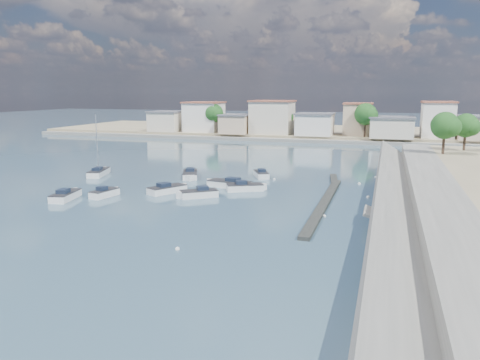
{
  "coord_description": "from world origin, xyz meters",
  "views": [
    {
      "loc": [
        13.01,
        -39.29,
        12.0
      ],
      "look_at": [
        -3.71,
        13.85,
        1.4
      ],
      "focal_mm": 35.0,
      "sensor_mm": 36.0,
      "label": 1
    }
  ],
  "objects_px": {
    "motorboat_g": "(190,175)",
    "motorboat_e": "(169,189)",
    "motorboat_a": "(67,196)",
    "motorboat_c": "(227,184)",
    "motorboat_h": "(247,188)",
    "motorboat_f": "(261,174)",
    "motorboat_b": "(106,193)",
    "motorboat_d": "(197,194)",
    "sailboat": "(99,172)"
  },
  "relations": [
    {
      "from": "motorboat_b",
      "to": "sailboat",
      "type": "distance_m",
      "value": 14.93
    },
    {
      "from": "motorboat_d",
      "to": "sailboat",
      "type": "distance_m",
      "value": 21.29
    },
    {
      "from": "motorboat_g",
      "to": "motorboat_e",
      "type": "bearing_deg",
      "value": -81.38
    },
    {
      "from": "motorboat_d",
      "to": "motorboat_e",
      "type": "bearing_deg",
      "value": 161.9
    },
    {
      "from": "motorboat_f",
      "to": "motorboat_h",
      "type": "bearing_deg",
      "value": -85.55
    },
    {
      "from": "motorboat_c",
      "to": "motorboat_f",
      "type": "distance_m",
      "value": 8.46
    },
    {
      "from": "motorboat_c",
      "to": "sailboat",
      "type": "height_order",
      "value": "sailboat"
    },
    {
      "from": "motorboat_e",
      "to": "sailboat",
      "type": "relative_size",
      "value": 0.56
    },
    {
      "from": "motorboat_h",
      "to": "sailboat",
      "type": "distance_m",
      "value": 23.93
    },
    {
      "from": "motorboat_f",
      "to": "motorboat_g",
      "type": "relative_size",
      "value": 0.77
    },
    {
      "from": "motorboat_c",
      "to": "motorboat_h",
      "type": "height_order",
      "value": "same"
    },
    {
      "from": "motorboat_e",
      "to": "motorboat_g",
      "type": "relative_size",
      "value": 0.89
    },
    {
      "from": "motorboat_b",
      "to": "motorboat_c",
      "type": "relative_size",
      "value": 0.66
    },
    {
      "from": "motorboat_e",
      "to": "motorboat_h",
      "type": "height_order",
      "value": "same"
    },
    {
      "from": "motorboat_f",
      "to": "sailboat",
      "type": "height_order",
      "value": "sailboat"
    },
    {
      "from": "motorboat_b",
      "to": "motorboat_g",
      "type": "bearing_deg",
      "value": 71.93
    },
    {
      "from": "motorboat_c",
      "to": "motorboat_g",
      "type": "bearing_deg",
      "value": 147.27
    },
    {
      "from": "motorboat_a",
      "to": "motorboat_g",
      "type": "bearing_deg",
      "value": 63.79
    },
    {
      "from": "motorboat_c",
      "to": "motorboat_g",
      "type": "distance_m",
      "value": 8.45
    },
    {
      "from": "motorboat_a",
      "to": "motorboat_f",
      "type": "height_order",
      "value": "same"
    },
    {
      "from": "motorboat_b",
      "to": "motorboat_f",
      "type": "xyz_separation_m",
      "value": [
        13.93,
        17.53,
        0.0
      ]
    },
    {
      "from": "motorboat_b",
      "to": "motorboat_c",
      "type": "xyz_separation_m",
      "value": [
        11.66,
        9.38,
        0.0
      ]
    },
    {
      "from": "motorboat_g",
      "to": "motorboat_a",
      "type": "bearing_deg",
      "value": -116.21
    },
    {
      "from": "motorboat_a",
      "to": "motorboat_c",
      "type": "xyz_separation_m",
      "value": [
        15.18,
        11.81,
        0.0
      ]
    },
    {
      "from": "motorboat_d",
      "to": "motorboat_g",
      "type": "height_order",
      "value": "same"
    },
    {
      "from": "motorboat_f",
      "to": "motorboat_h",
      "type": "relative_size",
      "value": 0.89
    },
    {
      "from": "motorboat_d",
      "to": "motorboat_b",
      "type": "bearing_deg",
      "value": -165.0
    },
    {
      "from": "motorboat_a",
      "to": "motorboat_d",
      "type": "distance_m",
      "value": 14.72
    },
    {
      "from": "motorboat_a",
      "to": "motorboat_h",
      "type": "distance_m",
      "value": 20.97
    },
    {
      "from": "motorboat_d",
      "to": "motorboat_g",
      "type": "distance_m",
      "value": 12.57
    },
    {
      "from": "motorboat_h",
      "to": "motorboat_b",
      "type": "bearing_deg",
      "value": -151.37
    },
    {
      "from": "sailboat",
      "to": "motorboat_c",
      "type": "bearing_deg",
      "value": -7.16
    },
    {
      "from": "motorboat_g",
      "to": "motorboat_b",
      "type": "bearing_deg",
      "value": -108.07
    },
    {
      "from": "motorboat_c",
      "to": "motorboat_d",
      "type": "xyz_separation_m",
      "value": [
        -1.4,
        -6.63,
        -0.0
      ]
    },
    {
      "from": "motorboat_b",
      "to": "motorboat_a",
      "type": "bearing_deg",
      "value": -145.32
    },
    {
      "from": "motorboat_b",
      "to": "motorboat_e",
      "type": "bearing_deg",
      "value": 34.37
    },
    {
      "from": "motorboat_f",
      "to": "motorboat_b",
      "type": "bearing_deg",
      "value": -128.47
    },
    {
      "from": "motorboat_b",
      "to": "motorboat_f",
      "type": "bearing_deg",
      "value": 51.53
    },
    {
      "from": "motorboat_a",
      "to": "motorboat_c",
      "type": "bearing_deg",
      "value": 37.89
    },
    {
      "from": "motorboat_b",
      "to": "motorboat_c",
      "type": "distance_m",
      "value": 14.97
    },
    {
      "from": "motorboat_a",
      "to": "motorboat_e",
      "type": "xyz_separation_m",
      "value": [
        9.55,
        6.56,
        -0.0
      ]
    },
    {
      "from": "motorboat_e",
      "to": "motorboat_d",
      "type": "bearing_deg",
      "value": -18.1
    },
    {
      "from": "sailboat",
      "to": "motorboat_d",
      "type": "bearing_deg",
      "value": -25.65
    },
    {
      "from": "motorboat_a",
      "to": "motorboat_f",
      "type": "distance_m",
      "value": 26.51
    },
    {
      "from": "motorboat_g",
      "to": "sailboat",
      "type": "bearing_deg",
      "value": -171.63
    },
    {
      "from": "motorboat_b",
      "to": "motorboat_f",
      "type": "distance_m",
      "value": 22.39
    },
    {
      "from": "motorboat_f",
      "to": "motorboat_c",
      "type": "bearing_deg",
      "value": -105.53
    },
    {
      "from": "motorboat_a",
      "to": "motorboat_f",
      "type": "xyz_separation_m",
      "value": [
        17.44,
        19.96,
        -0.0
      ]
    },
    {
      "from": "motorboat_h",
      "to": "sailboat",
      "type": "height_order",
      "value": "sailboat"
    },
    {
      "from": "motorboat_f",
      "to": "sailboat",
      "type": "relative_size",
      "value": 0.48
    }
  ]
}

